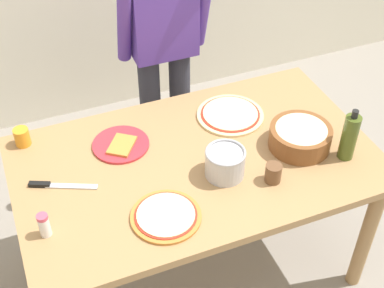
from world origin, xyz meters
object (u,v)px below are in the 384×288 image
popcorn_bowl (300,135)px  steel_pot (225,163)px  person_cook (163,38)px  cup_small_brown (273,173)px  chef_knife (55,185)px  pizza_raw_on_board (230,115)px  salt_shaker (44,225)px  olive_oil_bottle (349,137)px  dining_table (196,174)px  pizza_cooked_on_tray (166,216)px  plate_with_slice (121,145)px  cup_orange (22,137)px

popcorn_bowl → steel_pot: 0.39m
steel_pot → person_cook: bearing=87.4°
steel_pot → cup_small_brown: bearing=-32.9°
cup_small_brown → chef_knife: cup_small_brown is taller
pizza_raw_on_board → salt_shaker: (-0.97, -0.40, 0.04)m
steel_pot → olive_oil_bottle: bearing=-10.1°
dining_table → pizza_cooked_on_tray: 0.37m
pizza_raw_on_board → cup_small_brown: 0.47m
plate_with_slice → cup_orange: 0.45m
dining_table → pizza_raw_on_board: bearing=39.8°
chef_knife → plate_with_slice: bearing=23.5°
steel_pot → popcorn_bowl: bearing=6.0°
pizza_raw_on_board → popcorn_bowl: size_ratio=1.16×
popcorn_bowl → salt_shaker: 1.17m
cup_orange → popcorn_bowl: bearing=-22.4°
dining_table → pizza_raw_on_board: (0.27, 0.23, 0.10)m
cup_orange → chef_knife: size_ratio=0.31×
pizza_raw_on_board → cup_orange: (-0.96, 0.17, 0.03)m
pizza_raw_on_board → cup_small_brown: bearing=-92.5°
pizza_raw_on_board → popcorn_bowl: bearing=-57.8°
person_cook → plate_with_slice: 0.70m
plate_with_slice → cup_small_brown: size_ratio=3.06×
popcorn_bowl → steel_pot: bearing=-174.0°
pizza_cooked_on_tray → cup_orange: cup_orange is taller
popcorn_bowl → dining_table: bearing=169.2°
dining_table → pizza_raw_on_board: 0.37m
steel_pot → cup_orange: 0.93m
chef_knife → olive_oil_bottle: bearing=-13.4°
cup_orange → salt_shaker: size_ratio=0.80×
dining_table → salt_shaker: (-0.69, -0.18, 0.14)m
person_cook → olive_oil_bottle: person_cook is taller
steel_pot → chef_knife: bearing=164.1°
steel_pot → salt_shaker: size_ratio=1.64×
person_cook → steel_pot: (-0.04, -0.89, -0.11)m
cup_orange → cup_small_brown: bearing=-33.8°
olive_oil_bottle → chef_knife: 1.28m
popcorn_bowl → cup_orange: size_ratio=3.29×
pizza_raw_on_board → steel_pot: 0.41m
dining_table → chef_knife: size_ratio=5.83×
salt_shaker → chef_knife: (0.08, 0.24, -0.05)m
steel_pot → cup_small_brown: steel_pot is taller
olive_oil_bottle → chef_knife: olive_oil_bottle is taller
pizza_raw_on_board → pizza_cooked_on_tray: size_ratio=1.15×
pizza_cooked_on_tray → chef_knife: pizza_cooked_on_tray is taller
olive_oil_bottle → chef_knife: size_ratio=0.93×
salt_shaker → cup_small_brown: bearing=-3.9°
person_cook → pizza_raw_on_board: (0.15, -0.53, -0.17)m
dining_table → cup_orange: bearing=150.6°
plate_with_slice → cup_orange: bearing=156.4°
dining_table → cup_small_brown: 0.37m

